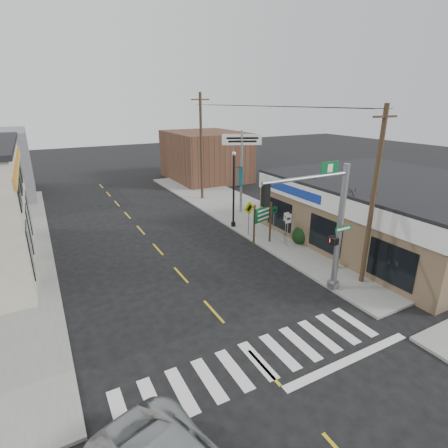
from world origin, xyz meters
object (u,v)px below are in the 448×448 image
fire_hydrant (337,262)px  bare_tree (363,195)px  dance_center_sign (242,151)px  guide_sign (263,218)px  utility_pole_far (201,146)px  lamp_post (234,184)px  traffic_signal_pole (329,218)px  utility_pole_near (373,197)px

fire_hydrant → bare_tree: size_ratio=0.13×
fire_hydrant → dance_center_sign: (0.66, 11.63, 4.70)m
guide_sign → fire_hydrant: (1.69, -4.95, -1.41)m
dance_center_sign → bare_tree: size_ratio=1.30×
fire_hydrant → utility_pole_far: size_ratio=0.07×
guide_sign → lamp_post: 4.09m
guide_sign → fire_hydrant: bearing=-88.9°
traffic_signal_pole → utility_pole_far: (2.20, 18.71, 1.11)m
guide_sign → bare_tree: bearing=-75.5°
fire_hydrant → utility_pole_near: (-0.02, -1.78, 4.16)m
guide_sign → bare_tree: (3.10, -4.91, 2.29)m
traffic_signal_pole → utility_pole_far: utility_pole_far is taller
utility_pole_far → lamp_post: bearing=-90.7°
guide_sign → dance_center_sign: 7.81m
traffic_signal_pole → dance_center_sign: dance_center_sign is taller
lamp_post → dance_center_sign: (2.29, 2.86, 1.84)m
guide_sign → utility_pole_far: utility_pole_far is taller
traffic_signal_pole → fire_hydrant: 4.58m
guide_sign → utility_pole_near: utility_pole_near is taller
lamp_post → bare_tree: bearing=-81.9°
traffic_signal_pole → utility_pole_near: (2.54, -0.22, 0.69)m
fire_hydrant → utility_pole_far: bearing=91.2°
utility_pole_near → traffic_signal_pole: bearing=174.3°
traffic_signal_pole → lamp_post: (0.93, 10.32, -0.61)m
lamp_post → utility_pole_near: size_ratio=0.63×
guide_sign → lamp_post: size_ratio=0.49×
traffic_signal_pole → utility_pole_near: utility_pole_near is taller
fire_hydrant → dance_center_sign: size_ratio=0.10×
fire_hydrant → bare_tree: 3.95m
dance_center_sign → bare_tree: bearing=-61.8°
guide_sign → bare_tree: bare_tree is taller
traffic_signal_pole → utility_pole_far: size_ratio=0.67×
dance_center_sign → bare_tree: dance_center_sign is taller
fire_hydrant → utility_pole_far: utility_pole_far is taller
fire_hydrant → lamp_post: size_ratio=0.12×
traffic_signal_pole → fire_hydrant: size_ratio=9.68×
guide_sign → dance_center_sign: (2.35, 6.68, 3.29)m
dance_center_sign → utility_pole_near: size_ratio=0.76×
traffic_signal_pole → dance_center_sign: size_ratio=0.96×
dance_center_sign → lamp_post: bearing=-104.2°
fire_hydrant → lamp_post: bearing=100.5°
traffic_signal_pole → guide_sign: (0.87, 6.50, -2.06)m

